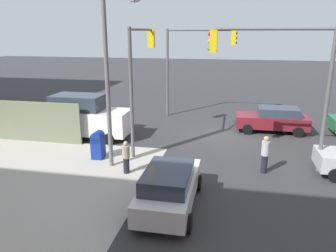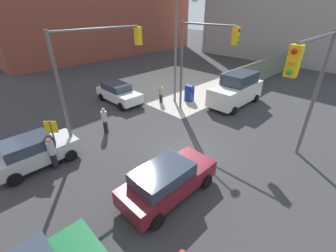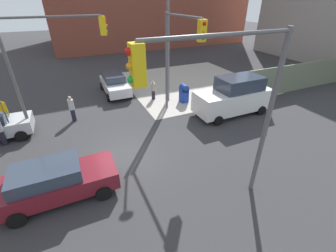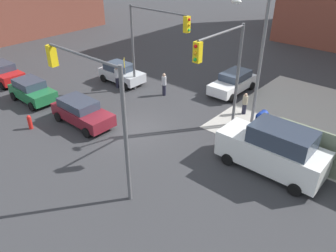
# 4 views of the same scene
# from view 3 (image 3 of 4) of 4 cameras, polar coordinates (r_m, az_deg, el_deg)

# --- Properties ---
(ground_plane) EXTENTS (120.00, 120.00, 0.00)m
(ground_plane) POSITION_cam_3_polar(r_m,az_deg,el_deg) (12.09, -11.26, -7.53)
(ground_plane) COLOR #333335
(sidewalk_corner) EXTENTS (12.00, 12.00, 0.01)m
(sidewalk_corner) POSITION_cam_3_polar(r_m,az_deg,el_deg) (22.62, 5.57, 11.03)
(sidewalk_corner) COLOR #ADA89E
(sidewalk_corner) RESTS_ON ground
(construction_fence) EXTENTS (23.52, 0.12, 2.40)m
(construction_fence) POSITION_cam_3_polar(r_m,az_deg,el_deg) (25.71, 34.66, 11.08)
(construction_fence) COLOR slate
(construction_fence) RESTS_ON ground
(traffic_signal_nw_corner) EXTENTS (5.42, 0.36, 6.50)m
(traffic_signal_nw_corner) POSITION_cam_3_polar(r_m,az_deg,el_deg) (14.30, -27.82, 16.12)
(traffic_signal_nw_corner) COLOR #59595B
(traffic_signal_nw_corner) RESTS_ON ground
(traffic_signal_se_corner) EXTENTS (5.11, 0.36, 6.50)m
(traffic_signal_se_corner) POSITION_cam_3_polar(r_m,az_deg,el_deg) (7.13, 15.18, 7.31)
(traffic_signal_se_corner) COLOR #59595B
(traffic_signal_se_corner) RESTS_ON ground
(traffic_signal_ne_corner) EXTENTS (0.36, 4.53, 6.50)m
(traffic_signal_ne_corner) POSITION_cam_3_polar(r_m,az_deg,el_deg) (14.10, 2.59, 18.94)
(traffic_signal_ne_corner) COLOR #59595B
(traffic_signal_ne_corner) RESTS_ON ground
(street_lamp_corner) EXTENTS (1.09, 2.57, 8.00)m
(street_lamp_corner) POSITION_cam_3_polar(r_m,az_deg,el_deg) (16.67, 0.21, 21.09)
(street_lamp_corner) COLOR slate
(street_lamp_corner) RESTS_ON ground
(warning_sign_two_way) EXTENTS (0.48, 0.48, 2.40)m
(warning_sign_two_way) POSITION_cam_3_polar(r_m,az_deg,el_deg) (15.39, -36.02, 2.58)
(warning_sign_two_way) COLOR #4C4C4C
(warning_sign_two_way) RESTS_ON ground
(mailbox_blue) EXTENTS (0.56, 0.64, 1.43)m
(mailbox_blue) POSITION_cam_3_polar(r_m,az_deg,el_deg) (17.79, 4.08, 8.42)
(mailbox_blue) COLOR navy
(mailbox_blue) RESTS_ON ground
(sedan_maroon) EXTENTS (4.50, 2.02, 1.62)m
(sedan_maroon) POSITION_cam_3_polar(r_m,az_deg,el_deg) (10.26, -26.48, -12.37)
(sedan_maroon) COLOR maroon
(sedan_maroon) RESTS_ON ground
(coupe_white) EXTENTS (2.02, 4.42, 1.62)m
(coupe_white) POSITION_cam_3_polar(r_m,az_deg,el_deg) (20.03, -13.41, 10.41)
(coupe_white) COLOR white
(coupe_white) RESTS_ON ground
(van_white_delivery) EXTENTS (5.40, 2.32, 2.62)m
(van_white_delivery) POSITION_cam_3_polar(r_m,az_deg,el_deg) (16.35, 16.43, 7.24)
(van_white_delivery) COLOR white
(van_white_delivery) RESTS_ON ground
(pedestrian_crossing) EXTENTS (0.36, 0.36, 1.76)m
(pedestrian_crossing) POSITION_cam_3_polar(r_m,az_deg,el_deg) (16.04, -23.21, 4.14)
(pedestrian_crossing) COLOR #B2B2B7
(pedestrian_crossing) RESTS_ON ground
(pedestrian_waiting) EXTENTS (0.36, 0.36, 1.54)m
(pedestrian_waiting) POSITION_cam_3_polar(r_m,az_deg,el_deg) (18.28, -3.78, 9.13)
(pedestrian_waiting) COLOR #9E937A
(pedestrian_waiting) RESTS_ON ground
(pedestrian_walking_north) EXTENTS (0.36, 0.36, 1.81)m
(pedestrian_walking_north) POSITION_cam_3_polar(r_m,az_deg,el_deg) (15.29, -36.95, -0.86)
(pedestrian_walking_north) COLOR #B2B2B7
(pedestrian_walking_north) RESTS_ON ground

